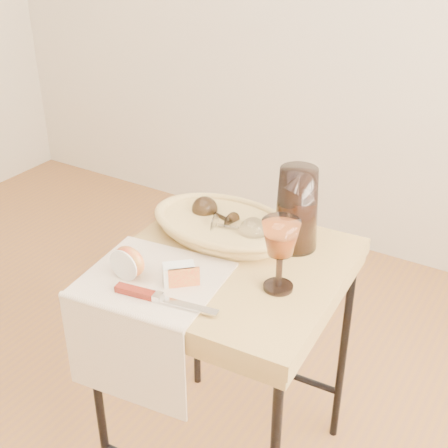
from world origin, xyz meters
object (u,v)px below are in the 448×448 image
Objects in this scene: side_table at (228,371)px; pitcher at (297,208)px; goblet_lying_b at (236,228)px; bread_basket at (223,227)px; wine_goblet at (280,255)px; table_knife at (161,298)px; apple_half at (129,261)px; goblet_lying_a at (216,215)px; tea_towel at (153,279)px.

pitcher is (0.11, 0.16, 0.47)m from side_table.
bread_basket is at bearing 143.54° from goblet_lying_b.
wine_goblet reaches higher than table_knife.
wine_goblet reaches higher than apple_half.
apple_half is at bearing 93.68° from goblet_lying_a.
pitcher is at bearing 56.40° from side_table.
goblet_lying_a reaches higher than side_table.
pitcher reaches higher than apple_half.
goblet_lying_a is at bearing 92.85° from table_knife.
goblet_lying_a is 0.32m from wine_goblet.
pitcher is 0.44m from apple_half.
table_knife is at bearing -106.92° from goblet_lying_b.
table_knife is at bearing -94.40° from pitcher.
tea_towel is at bearing -125.23° from side_table.
bread_basket is 3.07× the size of goblet_lying_b.
goblet_lying_b is 0.17m from pitcher.
table_knife is (0.07, -0.06, 0.01)m from tea_towel.
wine_goblet reaches higher than goblet_lying_a.
side_table is 2.90× the size of table_knife.
tea_towel is 1.77× the size of wine_goblet.
tea_towel is 1.30× the size of table_knife.
tea_towel is at bearing -155.26° from wine_goblet.
bread_basket is at bearing 76.07° from tea_towel.
bread_basket is at bearing 149.18° from wine_goblet.
goblet_lying_a is 0.36m from table_knife.
side_table is at bearing 47.65° from apple_half.
goblet_lying_b is 1.37× the size of apple_half.
apple_half is at bearing 151.28° from table_knife.
wine_goblet is at bearing 34.72° from table_knife.
side_table is 3.95× the size of wine_goblet.
pitcher reaches higher than goblet_lying_a.
bread_basket is 0.29m from wine_goblet.
goblet_lying_a is (-0.03, 0.02, 0.02)m from bread_basket.
goblet_lying_a is 1.00× the size of goblet_lying_b.
side_table is 0.41m from bread_basket.
table_knife is (0.04, -0.33, -0.01)m from bread_basket.
goblet_lying_a is at bearing 80.41° from apple_half.
goblet_lying_b reaches higher than side_table.
apple_half is at bearing -155.94° from wine_goblet.
wine_goblet is 0.73× the size of table_knife.
side_table is 0.51m from pitcher.
tea_towel is 1.24× the size of pitcher.
side_table is at bearing 70.99° from table_knife.
goblet_lying_b is 0.32m from table_knife.
goblet_lying_a is at bearing 141.71° from goblet_lying_b.
goblet_lying_a is 1.37× the size of apple_half.
tea_towel is 2.73× the size of goblet_lying_b.
bread_basket is 0.21m from pitcher.
tea_towel is 0.27m from goblet_lying_b.
tea_towel is at bearing 129.92° from table_knife.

